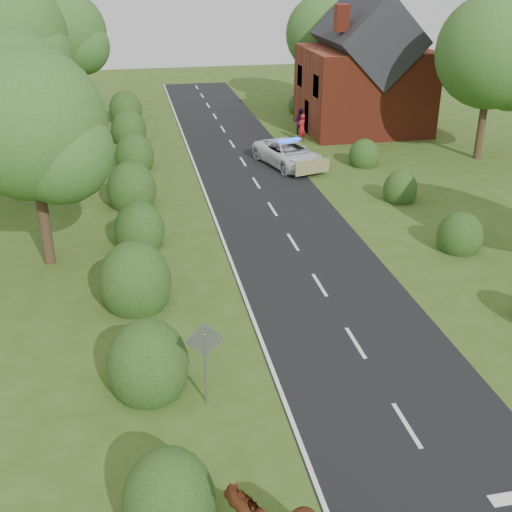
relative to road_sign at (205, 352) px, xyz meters
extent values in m
plane|color=#355117|center=(5.00, -2.00, -1.65)|extent=(120.00, 120.00, 0.00)
cube|color=black|center=(5.00, 13.00, -1.64)|extent=(6.00, 70.00, 0.02)
cube|color=white|center=(5.00, -2.00, -1.63)|extent=(0.12, 1.80, 0.01)
cube|color=white|center=(5.00, 2.00, -1.63)|extent=(0.12, 1.80, 0.01)
cube|color=white|center=(5.00, 6.00, -1.63)|extent=(0.12, 1.80, 0.01)
cube|color=white|center=(5.00, 10.00, -1.63)|extent=(0.12, 1.80, 0.01)
cube|color=white|center=(5.00, 14.00, -1.63)|extent=(0.12, 1.80, 0.01)
cube|color=white|center=(5.00, 18.00, -1.63)|extent=(0.12, 1.80, 0.01)
cube|color=white|center=(5.00, 22.00, -1.63)|extent=(0.12, 1.80, 0.01)
cube|color=white|center=(5.00, 26.00, -1.63)|extent=(0.12, 1.80, 0.01)
cube|color=white|center=(5.00, 30.00, -1.63)|extent=(0.12, 1.80, 0.01)
cube|color=white|center=(5.00, 34.00, -1.63)|extent=(0.12, 1.80, 0.01)
cube|color=white|center=(5.00, 38.00, -1.63)|extent=(0.12, 1.80, 0.01)
cube|color=white|center=(5.00, 42.00, -1.63)|extent=(0.12, 1.80, 0.01)
cube|color=white|center=(5.00, 46.00, -1.63)|extent=(0.12, 1.80, 0.01)
cube|color=white|center=(2.10, 13.00, -1.63)|extent=(0.12, 70.00, 0.01)
ellipsoid|color=black|center=(-1.30, -4.00, -0.99)|extent=(2.00, 2.10, 2.40)
ellipsoid|color=black|center=(-1.50, 1.00, -0.91)|extent=(2.30, 2.41, 2.70)
ellipsoid|color=black|center=(-1.70, 6.00, -0.83)|extent=(2.50, 2.62, 3.00)
ellipsoid|color=black|center=(-1.40, 11.00, -0.97)|extent=(2.10, 2.20, 2.50)
ellipsoid|color=black|center=(-1.60, 16.00, -0.88)|extent=(2.40, 2.52, 2.80)
ellipsoid|color=black|center=(-1.30, 22.00, -0.94)|extent=(2.20, 2.31, 2.60)
ellipsoid|color=black|center=(-1.50, 28.00, -0.91)|extent=(2.30, 2.41, 2.70)
ellipsoid|color=black|center=(-1.60, 34.00, -0.88)|extent=(2.40, 2.52, 2.80)
ellipsoid|color=black|center=(11.60, 8.00, -1.08)|extent=(1.90, 2.00, 2.10)
ellipsoid|color=black|center=(11.50, 14.00, -1.10)|extent=(1.70, 1.78, 2.00)
ellipsoid|color=black|center=(11.80, 20.00, -1.10)|extent=(1.80, 1.89, 2.00)
ellipsoid|color=black|center=(11.60, 34.00, -1.10)|extent=(1.70, 1.78, 2.00)
cylinder|color=#332316|center=(-5.00, 10.00, 0.33)|extent=(0.44, 0.44, 3.96)
sphere|color=#2C521B|center=(-5.00, 10.00, 3.93)|extent=(5.60, 5.60, 5.60)
sphere|color=#487C34|center=(-4.02, 9.44, 3.03)|extent=(3.92, 3.92, 3.92)
cylinder|color=#332316|center=(-6.50, 18.00, 0.22)|extent=(0.44, 0.44, 3.74)
sphere|color=#2C521B|center=(-6.50, 18.00, 3.62)|extent=(5.60, 5.60, 5.60)
sphere|color=#487C34|center=(-5.52, 17.44, 2.77)|extent=(3.92, 3.92, 3.92)
cylinder|color=#332316|center=(-8.00, 28.00, 0.77)|extent=(0.44, 0.44, 4.84)
sphere|color=#2C521B|center=(-8.00, 28.00, 5.17)|extent=(6.80, 6.80, 6.80)
sphere|color=#487C34|center=(-6.81, 27.32, 4.07)|extent=(4.76, 4.76, 4.76)
cylinder|color=#332316|center=(-5.50, 38.00, 0.44)|extent=(0.44, 0.44, 4.18)
sphere|color=#2C521B|center=(-5.50, 38.00, 4.24)|extent=(6.00, 6.00, 6.00)
sphere|color=#487C34|center=(-4.45, 37.40, 3.29)|extent=(4.20, 4.20, 4.20)
cylinder|color=#332316|center=(19.00, 20.00, 0.55)|extent=(0.44, 0.44, 4.40)
sphere|color=#2C521B|center=(19.00, 20.00, 4.55)|extent=(6.40, 6.40, 6.40)
cylinder|color=#332316|center=(14.00, 36.00, 0.33)|extent=(0.44, 0.44, 3.96)
sphere|color=#2C521B|center=(14.00, 36.00, 3.93)|extent=(6.00, 6.00, 6.00)
sphere|color=#487C34|center=(15.05, 35.40, 3.03)|extent=(4.20, 4.20, 4.20)
cylinder|color=gray|center=(0.00, 0.00, -0.55)|extent=(0.08, 0.08, 2.20)
cube|color=gray|center=(0.00, 0.00, 0.35)|extent=(1.06, 0.04, 1.06)
cube|color=maroon|center=(14.50, 28.00, 1.10)|extent=(8.00, 7.00, 5.50)
cube|color=black|center=(14.50, 28.00, 4.55)|extent=(5.94, 7.40, 5.94)
cube|color=maroon|center=(12.00, 26.00, 5.95)|extent=(0.80, 0.80, 1.60)
imported|color=silver|center=(7.45, 20.74, -0.93)|extent=(3.75, 5.66, 1.44)
cube|color=yellow|center=(8.18, 18.22, -1.00)|extent=(2.09, 0.66, 0.79)
cube|color=blue|center=(7.45, 20.74, -0.13)|extent=(1.46, 0.67, 0.14)
imported|color=#AB181D|center=(9.62, 25.87, -0.76)|extent=(0.78, 0.72, 1.78)
imported|color=#471D50|center=(9.97, 27.66, -0.76)|extent=(1.09, 1.09, 1.78)
camera|label=1|loc=(-1.47, -14.22, 9.50)|focal=45.00mm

